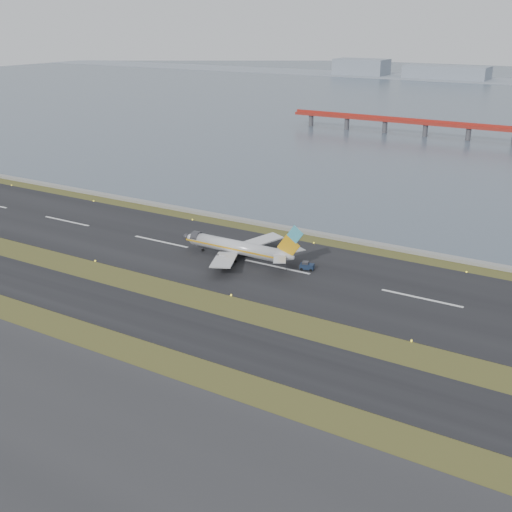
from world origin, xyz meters
name	(u,v)px	position (x,y,z in m)	size (l,w,h in m)	color
ground	(213,307)	(0.00, 0.00, 0.00)	(1000.00, 1000.00, 0.00)	#3E4D1B
apron_strip	(22,428)	(0.00, -55.00, 0.05)	(1000.00, 50.00, 0.10)	#2A2A2D
taxiway_strip	(182,327)	(0.00, -12.00, 0.05)	(1000.00, 18.00, 0.10)	black
runway_strip	(277,267)	(0.00, 30.00, 0.05)	(1000.00, 45.00, 0.10)	black
seawall	(325,235)	(0.00, 60.00, 0.50)	(1000.00, 2.50, 1.00)	gray
airliner	(239,248)	(-11.83, 29.67, 3.46)	(38.52, 32.89, 12.80)	silver
pushback_tug	(307,266)	(7.86, 32.39, 1.14)	(4.05, 2.90, 2.35)	#15223A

